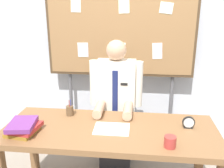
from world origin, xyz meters
TOP-DOWN VIEW (x-y plane):
  - back_wall at (0.00, 1.24)m, footprint 6.40×0.08m
  - desk at (0.00, 0.00)m, footprint 1.85×0.74m
  - person at (0.00, 0.54)m, footprint 0.55×0.56m
  - bulletin_board at (0.00, 1.04)m, footprint 1.76×0.09m
  - book_stack at (-0.70, -0.16)m, footprint 0.26×0.30m
  - open_notebook at (0.02, -0.02)m, footprint 0.30×0.22m
  - desk_clock at (0.67, 0.08)m, footprint 0.11×0.04m
  - coffee_mug at (0.48, -0.24)m, footprint 0.09×0.09m
  - pen_holder at (-0.41, 0.22)m, footprint 0.07×0.07m

SIDE VIEW (x-z plane):
  - desk at x=0.00m, z-range 0.28..1.02m
  - person at x=0.00m, z-range -0.05..1.38m
  - open_notebook at x=0.02m, z-range 0.74..0.75m
  - coffee_mug at x=0.48m, z-range 0.74..0.83m
  - desk_clock at x=0.67m, z-range 0.73..0.84m
  - pen_holder at x=-0.41m, z-range 0.71..0.87m
  - book_stack at x=-0.70m, z-range 0.74..0.84m
  - back_wall at x=0.00m, z-range 0.00..2.70m
  - bulletin_board at x=0.00m, z-range 0.44..2.53m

